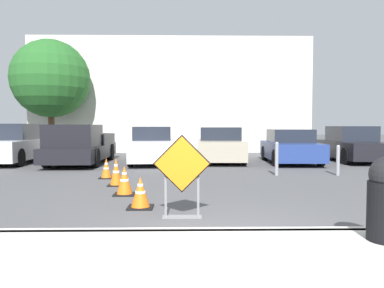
% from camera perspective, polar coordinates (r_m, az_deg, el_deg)
% --- Properties ---
extents(ground_plane, '(96.00, 96.00, 0.00)m').
position_cam_1_polar(ground_plane, '(15.19, 0.78, -3.08)').
color(ground_plane, '#4C4C4F').
extents(sidewalk_strip, '(29.12, 3.12, 0.14)m').
position_cam_1_polar(sidewalk_strip, '(3.88, 6.82, -19.99)').
color(sidewalk_strip, beige).
rests_on(sidewalk_strip, ground_plane).
extents(curb_lip, '(29.12, 0.20, 0.14)m').
position_cam_1_polar(curb_lip, '(5.34, 4.44, -13.51)').
color(curb_lip, beige).
rests_on(curb_lip, ground_plane).
extents(road_closed_sign, '(0.98, 0.20, 1.42)m').
position_cam_1_polar(road_closed_sign, '(6.32, -1.55, -4.30)').
color(road_closed_sign, black).
rests_on(road_closed_sign, ground_plane).
extents(traffic_cone_nearest, '(0.48, 0.48, 0.60)m').
position_cam_1_polar(traffic_cone_nearest, '(7.22, -7.87, -7.39)').
color(traffic_cone_nearest, black).
rests_on(traffic_cone_nearest, ground_plane).
extents(traffic_cone_second, '(0.48, 0.48, 0.67)m').
position_cam_1_polar(traffic_cone_second, '(8.61, -10.25, -5.52)').
color(traffic_cone_second, black).
rests_on(traffic_cone_second, ground_plane).
extents(traffic_cone_third, '(0.42, 0.42, 0.73)m').
position_cam_1_polar(traffic_cone_third, '(9.95, -11.49, -4.22)').
color(traffic_cone_third, black).
rests_on(traffic_cone_third, ground_plane).
extents(traffic_cone_fourth, '(0.41, 0.41, 0.60)m').
position_cam_1_polar(traffic_cone_fourth, '(11.38, -12.92, -3.68)').
color(traffic_cone_fourth, black).
rests_on(traffic_cone_fourth, ground_plane).
extents(parked_car_nearest, '(2.00, 4.39, 1.64)m').
position_cam_1_polar(parked_car_nearest, '(17.15, -25.76, -0.17)').
color(parked_car_nearest, silver).
rests_on(parked_car_nearest, ground_plane).
extents(pickup_truck, '(2.11, 5.43, 1.60)m').
position_cam_1_polar(pickup_truck, '(15.78, -16.75, -0.36)').
color(pickup_truck, black).
rests_on(pickup_truck, ground_plane).
extents(parked_car_second, '(2.02, 4.75, 1.52)m').
position_cam_1_polar(parked_car_second, '(15.75, -6.13, -0.30)').
color(parked_car_second, white).
rests_on(parked_car_second, ground_plane).
extents(parked_car_third, '(2.08, 4.20, 1.49)m').
position_cam_1_polar(parked_car_third, '(16.07, 4.29, -0.30)').
color(parked_car_third, '#A39984').
rests_on(parked_car_third, ground_plane).
extents(parked_car_fourth, '(2.05, 4.11, 1.41)m').
position_cam_1_polar(parked_car_fourth, '(16.09, 14.76, -0.50)').
color(parked_car_fourth, navy).
rests_on(parked_car_fourth, ground_plane).
extents(parked_car_fifth, '(1.86, 4.26, 1.54)m').
position_cam_1_polar(parked_car_fifth, '(17.72, 23.16, -0.18)').
color(parked_car_fifth, black).
rests_on(parked_car_fifth, ground_plane).
extents(bollard_nearest, '(0.12, 0.12, 1.06)m').
position_cam_1_polar(bollard_nearest, '(11.97, 12.77, -2.07)').
color(bollard_nearest, gray).
rests_on(bollard_nearest, ground_plane).
extents(bollard_second, '(0.12, 0.12, 0.96)m').
position_cam_1_polar(bollard_second, '(12.58, 21.35, -2.19)').
color(bollard_second, gray).
rests_on(bollard_second, ground_plane).
extents(building_facade_backdrop, '(16.25, 5.00, 6.64)m').
position_cam_1_polar(building_facade_backdrop, '(23.96, -3.08, 7.05)').
color(building_facade_backdrop, beige).
rests_on(building_facade_backdrop, ground_plane).
extents(street_tree_behind_lot, '(4.10, 4.10, 6.09)m').
position_cam_1_polar(street_tree_behind_lot, '(21.46, -20.75, 9.27)').
color(street_tree_behind_lot, '#513823').
rests_on(street_tree_behind_lot, ground_plane).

